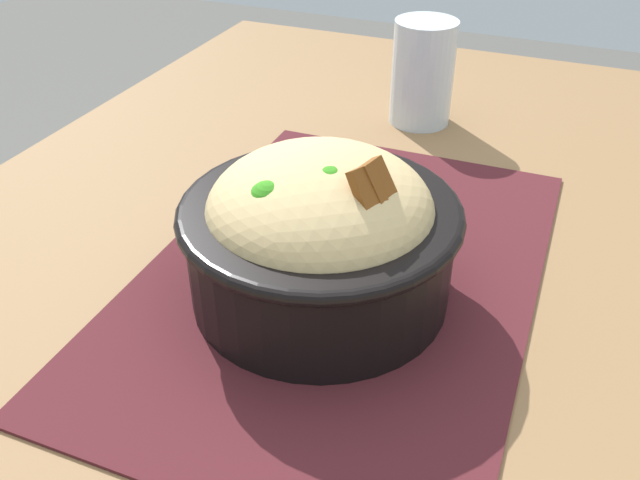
% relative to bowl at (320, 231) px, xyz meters
% --- Properties ---
extents(table, '(1.22, 0.85, 0.72)m').
position_rel_bowl_xyz_m(table, '(0.01, -0.03, -0.12)').
color(table, olive).
rests_on(table, ground_plane).
extents(placemat, '(0.46, 0.31, 0.00)m').
position_rel_bowl_xyz_m(placemat, '(0.03, -0.01, -0.06)').
color(placemat, '#47191E').
rests_on(placemat, table).
extents(bowl, '(0.21, 0.21, 0.13)m').
position_rel_bowl_xyz_m(bowl, '(0.00, 0.00, 0.00)').
color(bowl, black).
rests_on(bowl, placemat).
extents(fork, '(0.02, 0.12, 0.00)m').
position_rel_bowl_xyz_m(fork, '(0.15, -0.01, -0.06)').
color(fork, silver).
rests_on(fork, placemat).
extents(drinking_glass, '(0.07, 0.07, 0.12)m').
position_rel_bowl_xyz_m(drinking_glass, '(0.35, 0.02, -0.01)').
color(drinking_glass, silver).
rests_on(drinking_glass, table).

